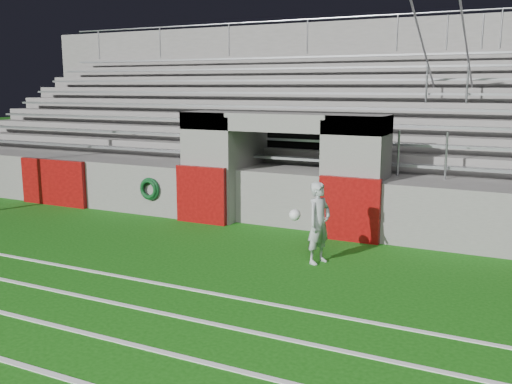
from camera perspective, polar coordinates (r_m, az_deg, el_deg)
The scene contains 4 objects.
ground at distance 10.29m, azimuth -5.49°, elevation -7.60°, with size 90.00×90.00×0.00m, color #13530D.
stadium_structure at distance 17.15m, azimuth 8.58°, elevation 4.73°, with size 26.00×8.48×5.42m.
goalkeeper_with_ball at distance 10.41m, azimuth 6.25°, elevation -3.07°, with size 0.71×0.73×1.50m.
hose_coil at distance 14.28m, azimuth -10.64°, elevation 0.30°, with size 0.57×0.15×0.57m.
Camera 1 is at (5.18, -8.29, 3.19)m, focal length 40.00 mm.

